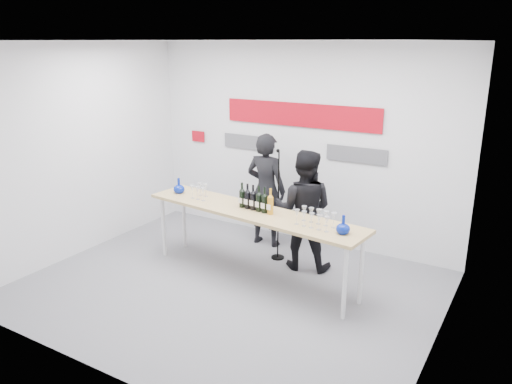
% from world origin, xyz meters
% --- Properties ---
extents(ground, '(5.00, 5.00, 0.00)m').
position_xyz_m(ground, '(0.00, 0.00, 0.00)').
color(ground, slate).
rests_on(ground, ground).
extents(back_wall, '(5.00, 0.04, 3.00)m').
position_xyz_m(back_wall, '(0.00, 2.00, 1.50)').
color(back_wall, silver).
rests_on(back_wall, ground).
extents(signage, '(3.38, 0.02, 0.79)m').
position_xyz_m(signage, '(-0.06, 1.97, 1.81)').
color(signage, '#A90715').
rests_on(signage, back_wall).
extents(tasting_table, '(3.15, 0.96, 0.93)m').
position_xyz_m(tasting_table, '(0.10, 0.42, 0.86)').
color(tasting_table, tan).
rests_on(tasting_table, ground).
extents(wine_bottles, '(0.53, 0.13, 0.33)m').
position_xyz_m(wine_bottles, '(0.15, 0.44, 1.10)').
color(wine_bottles, black).
rests_on(wine_bottles, tasting_table).
extents(decanter_left, '(0.16, 0.16, 0.21)m').
position_xyz_m(decanter_left, '(-1.19, 0.55, 1.04)').
color(decanter_left, navy).
rests_on(decanter_left, tasting_table).
extents(decanter_right, '(0.16, 0.16, 0.21)m').
position_xyz_m(decanter_right, '(1.39, 0.26, 1.04)').
color(decanter_right, navy).
rests_on(decanter_right, tasting_table).
extents(glasses_left, '(0.26, 0.25, 0.18)m').
position_xyz_m(glasses_left, '(-0.78, 0.51, 1.02)').
color(glasses_left, silver).
rests_on(glasses_left, tasting_table).
extents(glasses_right, '(0.48, 0.27, 0.18)m').
position_xyz_m(glasses_right, '(1.02, 0.32, 1.02)').
color(glasses_right, silver).
rests_on(glasses_right, tasting_table).
extents(presenter_left, '(0.64, 0.43, 1.72)m').
position_xyz_m(presenter_left, '(-0.31, 1.51, 0.86)').
color(presenter_left, black).
rests_on(presenter_left, ground).
extents(presenter_right, '(0.93, 0.80, 1.65)m').
position_xyz_m(presenter_right, '(0.53, 1.06, 0.82)').
color(presenter_right, black).
rests_on(presenter_right, ground).
extents(mic_stand, '(0.19, 0.19, 1.61)m').
position_xyz_m(mic_stand, '(0.11, 1.12, 0.49)').
color(mic_stand, black).
rests_on(mic_stand, ground).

